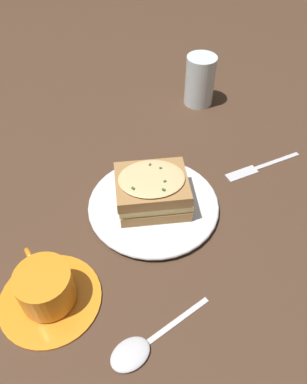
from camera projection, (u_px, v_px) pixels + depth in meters
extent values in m
plane|color=#473021|center=(163.00, 208.00, 0.69)|extent=(2.40, 2.40, 0.00)
cylinder|color=white|center=(154.00, 205.00, 0.68)|extent=(0.22, 0.22, 0.01)
torus|color=white|center=(154.00, 204.00, 0.68)|extent=(0.24, 0.24, 0.01)
cube|color=#A37542|center=(154.00, 199.00, 0.67)|extent=(0.15, 0.16, 0.02)
cube|color=#EAD17A|center=(154.00, 191.00, 0.65)|extent=(0.15, 0.16, 0.02)
cube|color=#A37542|center=(152.00, 184.00, 0.64)|extent=(0.15, 0.16, 0.02)
ellipsoid|color=#DBBC7F|center=(152.00, 178.00, 0.63)|extent=(0.14, 0.15, 0.01)
cube|color=#2D6028|center=(164.00, 189.00, 0.60)|extent=(0.01, 0.01, 0.00)
cube|color=#2D6028|center=(150.00, 164.00, 0.65)|extent=(0.00, 0.01, 0.00)
cube|color=#2D6028|center=(161.00, 168.00, 0.64)|extent=(0.00, 0.01, 0.00)
cube|color=#2D6028|center=(133.00, 188.00, 0.61)|extent=(0.01, 0.00, 0.00)
cube|color=#2D6028|center=(165.00, 181.00, 0.62)|extent=(0.00, 0.00, 0.00)
cylinder|color=orange|center=(50.00, 298.00, 0.56)|extent=(0.15, 0.15, 0.01)
cylinder|color=orange|center=(45.00, 287.00, 0.54)|extent=(0.08, 0.08, 0.06)
cylinder|color=#381E0F|center=(42.00, 279.00, 0.52)|extent=(0.07, 0.07, 0.00)
torus|color=orange|center=(32.00, 261.00, 0.57)|extent=(0.05, 0.01, 0.04)
cylinder|color=silver|center=(200.00, 81.00, 0.88)|extent=(0.07, 0.07, 0.12)
cube|color=silver|center=(277.00, 161.00, 0.77)|extent=(0.04, 0.11, 0.00)
cube|color=silver|center=(242.00, 173.00, 0.75)|extent=(0.04, 0.07, 0.00)
cube|color=#333335|center=(239.00, 176.00, 0.74)|extent=(0.01, 0.04, 0.00)
cube|color=#333335|center=(238.00, 174.00, 0.74)|extent=(0.01, 0.04, 0.00)
cube|color=#333335|center=(236.00, 173.00, 0.75)|extent=(0.01, 0.04, 0.00)
cube|color=silver|center=(178.00, 320.00, 0.54)|extent=(0.02, 0.11, 0.00)
ellipsoid|color=silver|center=(130.00, 354.00, 0.51)|extent=(0.05, 0.06, 0.01)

